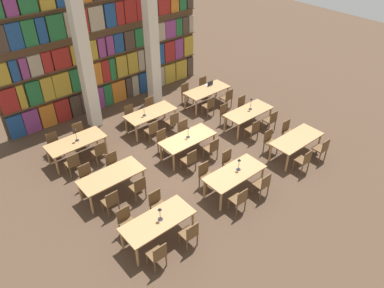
% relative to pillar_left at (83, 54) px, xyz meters
% --- Properties ---
extents(ground_plane, '(40.00, 40.00, 0.00)m').
position_rel_pillar_left_xyz_m(ground_plane, '(1.49, -4.06, -3.00)').
color(ground_plane, '#4C3828').
extents(bookshelf_bank, '(9.16, 0.35, 5.50)m').
position_rel_pillar_left_xyz_m(bookshelf_bank, '(1.50, 1.08, -0.32)').
color(bookshelf_bank, brown).
rests_on(bookshelf_bank, ground_plane).
extents(pillar_left, '(0.45, 0.45, 6.00)m').
position_rel_pillar_left_xyz_m(pillar_left, '(0.00, 0.00, 0.00)').
color(pillar_left, silver).
rests_on(pillar_left, ground_plane).
extents(pillar_center, '(0.45, 0.45, 6.00)m').
position_rel_pillar_left_xyz_m(pillar_center, '(2.98, 0.00, 0.00)').
color(pillar_center, silver).
rests_on(pillar_center, ground_plane).
extents(reading_table_0, '(2.00, 0.88, 0.76)m').
position_rel_pillar_left_xyz_m(reading_table_0, '(-1.52, -6.45, -2.33)').
color(reading_table_0, tan).
rests_on(reading_table_0, ground_plane).
extents(chair_0, '(0.42, 0.40, 0.89)m').
position_rel_pillar_left_xyz_m(chair_0, '(-2.06, -7.17, -2.52)').
color(chair_0, brown).
rests_on(chair_0, ground_plane).
extents(chair_1, '(0.42, 0.40, 0.89)m').
position_rel_pillar_left_xyz_m(chair_1, '(-2.06, -5.72, -2.52)').
color(chair_1, brown).
rests_on(chair_1, ground_plane).
extents(chair_2, '(0.42, 0.40, 0.89)m').
position_rel_pillar_left_xyz_m(chair_2, '(-1.02, -7.17, -2.52)').
color(chair_2, brown).
rests_on(chair_2, ground_plane).
extents(chair_3, '(0.42, 0.40, 0.89)m').
position_rel_pillar_left_xyz_m(chair_3, '(-1.02, -5.72, -2.52)').
color(chair_3, brown).
rests_on(chair_3, ground_plane).
extents(desk_lamp_0, '(0.14, 0.14, 0.42)m').
position_rel_pillar_left_xyz_m(desk_lamp_0, '(-1.45, -6.47, -1.96)').
color(desk_lamp_0, '#232328').
rests_on(desk_lamp_0, reading_table_0).
extents(reading_table_1, '(2.00, 0.88, 0.76)m').
position_rel_pillar_left_xyz_m(reading_table_1, '(1.46, -6.38, -2.33)').
color(reading_table_1, tan).
rests_on(reading_table_1, ground_plane).
extents(chair_4, '(0.42, 0.40, 0.89)m').
position_rel_pillar_left_xyz_m(chair_4, '(0.92, -7.11, -2.52)').
color(chair_4, brown).
rests_on(chair_4, ground_plane).
extents(chair_5, '(0.42, 0.40, 0.89)m').
position_rel_pillar_left_xyz_m(chair_5, '(0.92, -5.66, -2.52)').
color(chair_5, brown).
rests_on(chair_5, ground_plane).
extents(chair_6, '(0.42, 0.40, 0.89)m').
position_rel_pillar_left_xyz_m(chair_6, '(1.95, -7.11, -2.52)').
color(chair_6, brown).
rests_on(chair_6, ground_plane).
extents(chair_7, '(0.42, 0.40, 0.89)m').
position_rel_pillar_left_xyz_m(chair_7, '(1.95, -5.66, -2.52)').
color(chair_7, brown).
rests_on(chair_7, ground_plane).
extents(desk_lamp_1, '(0.14, 0.14, 0.43)m').
position_rel_pillar_left_xyz_m(desk_lamp_1, '(1.64, -6.36, -1.96)').
color(desk_lamp_1, '#232328').
rests_on(desk_lamp_1, reading_table_1).
extents(reading_table_2, '(2.00, 0.88, 0.76)m').
position_rel_pillar_left_xyz_m(reading_table_2, '(4.44, -6.48, -2.33)').
color(reading_table_2, tan).
rests_on(reading_table_2, ground_plane).
extents(chair_8, '(0.42, 0.40, 0.89)m').
position_rel_pillar_left_xyz_m(chair_8, '(3.91, -7.20, -2.52)').
color(chair_8, brown).
rests_on(chair_8, ground_plane).
extents(chair_9, '(0.42, 0.40, 0.89)m').
position_rel_pillar_left_xyz_m(chair_9, '(3.91, -5.75, -2.52)').
color(chair_9, brown).
rests_on(chair_9, ground_plane).
extents(chair_10, '(0.42, 0.40, 0.89)m').
position_rel_pillar_left_xyz_m(chair_10, '(4.94, -7.20, -2.52)').
color(chair_10, brown).
rests_on(chair_10, ground_plane).
extents(chair_11, '(0.42, 0.40, 0.89)m').
position_rel_pillar_left_xyz_m(chair_11, '(4.94, -5.75, -2.52)').
color(chair_11, brown).
rests_on(chair_11, ground_plane).
extents(reading_table_3, '(2.00, 0.88, 0.76)m').
position_rel_pillar_left_xyz_m(reading_table_3, '(-1.52, -4.03, -2.33)').
color(reading_table_3, tan).
rests_on(reading_table_3, ground_plane).
extents(chair_12, '(0.42, 0.40, 0.89)m').
position_rel_pillar_left_xyz_m(chair_12, '(-1.99, -4.76, -2.52)').
color(chair_12, brown).
rests_on(chair_12, ground_plane).
extents(chair_13, '(0.42, 0.40, 0.89)m').
position_rel_pillar_left_xyz_m(chair_13, '(-1.99, -3.31, -2.52)').
color(chair_13, brown).
rests_on(chair_13, ground_plane).
extents(chair_14, '(0.42, 0.40, 0.89)m').
position_rel_pillar_left_xyz_m(chair_14, '(-1.04, -4.76, -2.52)').
color(chair_14, brown).
rests_on(chair_14, ground_plane).
extents(chair_15, '(0.42, 0.40, 0.89)m').
position_rel_pillar_left_xyz_m(chair_15, '(-1.04, -3.31, -2.52)').
color(chair_15, brown).
rests_on(chair_15, ground_plane).
extents(reading_table_4, '(2.00, 0.88, 0.76)m').
position_rel_pillar_left_xyz_m(reading_table_4, '(1.55, -4.00, -2.33)').
color(reading_table_4, tan).
rests_on(reading_table_4, ground_plane).
extents(chair_16, '(0.42, 0.40, 0.89)m').
position_rel_pillar_left_xyz_m(chair_16, '(1.02, -4.73, -2.52)').
color(chair_16, brown).
rests_on(chair_16, ground_plane).
extents(chair_17, '(0.42, 0.40, 0.89)m').
position_rel_pillar_left_xyz_m(chair_17, '(1.02, -3.28, -2.52)').
color(chair_17, brown).
rests_on(chair_17, ground_plane).
extents(chair_18, '(0.42, 0.40, 0.89)m').
position_rel_pillar_left_xyz_m(chair_18, '(2.02, -4.73, -2.52)').
color(chair_18, brown).
rests_on(chair_18, ground_plane).
extents(chair_19, '(0.42, 0.40, 0.89)m').
position_rel_pillar_left_xyz_m(chair_19, '(2.02, -3.28, -2.52)').
color(chair_19, brown).
rests_on(chair_19, ground_plane).
extents(desk_lamp_2, '(0.14, 0.14, 0.44)m').
position_rel_pillar_left_xyz_m(desk_lamp_2, '(1.58, -3.98, -1.95)').
color(desk_lamp_2, '#232328').
rests_on(desk_lamp_2, reading_table_4).
extents(reading_table_5, '(2.00, 0.88, 0.76)m').
position_rel_pillar_left_xyz_m(reading_table_5, '(4.53, -4.11, -2.33)').
color(reading_table_5, tan).
rests_on(reading_table_5, ground_plane).
extents(chair_20, '(0.42, 0.40, 0.89)m').
position_rel_pillar_left_xyz_m(chair_20, '(4.02, -4.84, -2.52)').
color(chair_20, brown).
rests_on(chair_20, ground_plane).
extents(chair_21, '(0.42, 0.40, 0.89)m').
position_rel_pillar_left_xyz_m(chair_21, '(4.02, -3.38, -2.52)').
color(chair_21, brown).
rests_on(chair_21, ground_plane).
extents(chair_22, '(0.42, 0.40, 0.89)m').
position_rel_pillar_left_xyz_m(chair_22, '(5.04, -4.84, -2.52)').
color(chair_22, brown).
rests_on(chair_22, ground_plane).
extents(chair_23, '(0.42, 0.40, 0.89)m').
position_rel_pillar_left_xyz_m(chair_23, '(5.04, -3.38, -2.52)').
color(chair_23, brown).
rests_on(chair_23, ground_plane).
extents(desk_lamp_3, '(0.14, 0.14, 0.50)m').
position_rel_pillar_left_xyz_m(desk_lamp_3, '(4.68, -4.07, -1.91)').
color(desk_lamp_3, '#232328').
rests_on(desk_lamp_3, reading_table_5).
extents(reading_table_6, '(2.00, 0.88, 0.76)m').
position_rel_pillar_left_xyz_m(reading_table_6, '(-1.53, -1.65, -2.33)').
color(reading_table_6, tan).
rests_on(reading_table_6, ground_plane).
extents(chair_24, '(0.42, 0.40, 0.89)m').
position_rel_pillar_left_xyz_m(chair_24, '(-2.05, -2.38, -2.52)').
color(chair_24, brown).
rests_on(chair_24, ground_plane).
extents(chair_25, '(0.42, 0.40, 0.89)m').
position_rel_pillar_left_xyz_m(chair_25, '(-2.05, -0.93, -2.52)').
color(chair_25, brown).
rests_on(chair_25, ground_plane).
extents(chair_26, '(0.42, 0.40, 0.89)m').
position_rel_pillar_left_xyz_m(chair_26, '(-1.07, -2.38, -2.52)').
color(chair_26, brown).
rests_on(chair_26, ground_plane).
extents(chair_27, '(0.42, 0.40, 0.89)m').
position_rel_pillar_left_xyz_m(chair_27, '(-1.07, -0.93, -2.52)').
color(chair_27, brown).
rests_on(chair_27, ground_plane).
extents(desk_lamp_4, '(0.14, 0.14, 0.50)m').
position_rel_pillar_left_xyz_m(desk_lamp_4, '(-1.48, -1.66, -1.90)').
color(desk_lamp_4, '#232328').
rests_on(desk_lamp_4, reading_table_6).
extents(reading_table_7, '(2.00, 0.88, 0.76)m').
position_rel_pillar_left_xyz_m(reading_table_7, '(1.55, -1.73, -2.33)').
color(reading_table_7, tan).
rests_on(reading_table_7, ground_plane).
extents(chair_28, '(0.42, 0.40, 0.89)m').
position_rel_pillar_left_xyz_m(chair_28, '(1.09, -2.46, -2.52)').
color(chair_28, brown).
rests_on(chair_28, ground_plane).
extents(chair_29, '(0.42, 0.40, 0.89)m').
position_rel_pillar_left_xyz_m(chair_29, '(1.09, -1.00, -2.52)').
color(chair_29, brown).
rests_on(chair_29, ground_plane).
extents(chair_30, '(0.42, 0.40, 0.89)m').
position_rel_pillar_left_xyz_m(chair_30, '(2.06, -2.46, -2.52)').
color(chair_30, brown).
rests_on(chair_30, ground_plane).
extents(chair_31, '(0.42, 0.40, 0.89)m').
position_rel_pillar_left_xyz_m(chair_31, '(2.06, -1.00, -2.52)').
color(chair_31, brown).
rests_on(chair_31, ground_plane).
extents(desk_lamp_5, '(0.14, 0.14, 0.43)m').
position_rel_pillar_left_xyz_m(desk_lamp_5, '(1.24, -1.78, -1.95)').
color(desk_lamp_5, '#232328').
rests_on(desk_lamp_5, reading_table_7).
extents(reading_table_8, '(2.00, 0.88, 0.76)m').
position_rel_pillar_left_xyz_m(reading_table_8, '(4.51, -1.72, -2.33)').
color(reading_table_8, tan).
rests_on(reading_table_8, ground_plane).
extents(chair_32, '(0.42, 0.40, 0.89)m').
position_rel_pillar_left_xyz_m(chair_32, '(3.98, -2.44, -2.52)').
color(chair_32, brown).
rests_on(chair_32, ground_plane).
extents(chair_33, '(0.42, 0.40, 0.89)m').
position_rel_pillar_left_xyz_m(chair_33, '(3.98, -0.99, -2.52)').
color(chair_33, brown).
rests_on(chair_33, ground_plane).
extents(chair_34, '(0.42, 0.40, 0.89)m').
position_rel_pillar_left_xyz_m(chair_34, '(5.02, -2.44, -2.52)').
color(chair_34, brown).
rests_on(chair_34, ground_plane).
extents(chair_35, '(0.42, 0.40, 0.89)m').
position_rel_pillar_left_xyz_m(chair_35, '(5.02, -0.99, -2.52)').
color(chair_35, brown).
rests_on(chair_35, ground_plane).
extents(laptop, '(0.32, 0.22, 0.21)m').
position_rel_pillar_left_xyz_m(laptop, '(4.85, -1.47, -2.20)').
color(laptop, silver).
rests_on(laptop, reading_table_8).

